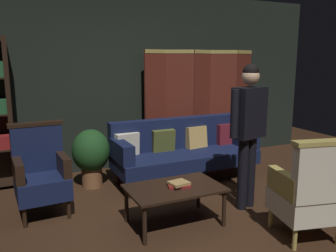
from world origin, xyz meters
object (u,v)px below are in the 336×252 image
(standing_figure, at_px, (249,123))
(book_red_leather, at_px, (179,185))
(armchair_gilt_accent, at_px, (310,192))
(coffee_table, at_px, (175,191))
(velvet_couch, at_px, (183,148))
(book_tan_leather, at_px, (179,183))
(potted_plant, at_px, (91,154))
(armchair_wing_left, at_px, (41,172))
(folding_screen, at_px, (201,104))

(standing_figure, height_order, book_red_leather, standing_figure)
(armchair_gilt_accent, height_order, standing_figure, standing_figure)
(coffee_table, xyz_separation_m, standing_figure, (0.97, 0.04, 0.65))
(velvet_couch, bearing_deg, armchair_gilt_accent, -82.65)
(book_tan_leather, bearing_deg, potted_plant, 111.06)
(velvet_couch, bearing_deg, armchair_wing_left, -169.17)
(velvet_couch, relative_size, coffee_table, 2.12)
(standing_figure, height_order, book_tan_leather, standing_figure)
(velvet_couch, height_order, book_tan_leather, velvet_couch)
(folding_screen, xyz_separation_m, coffee_table, (-1.49, -2.00, -0.61))
(armchair_wing_left, relative_size, book_tan_leather, 5.29)
(folding_screen, bearing_deg, velvet_couch, -135.46)
(armchair_wing_left, distance_m, potted_plant, 0.94)
(armchair_gilt_accent, xyz_separation_m, armchair_wing_left, (-2.30, 1.74, 0.00))
(book_tan_leather, bearing_deg, armchair_gilt_accent, -39.82)
(velvet_couch, distance_m, armchair_gilt_accent, 2.15)
(velvet_couch, bearing_deg, book_red_leather, -119.10)
(book_tan_leather, bearing_deg, velvet_couch, 60.90)
(coffee_table, relative_size, standing_figure, 0.59)
(folding_screen, height_order, armchair_wing_left, folding_screen)
(potted_plant, distance_m, book_red_leather, 1.63)
(armchair_gilt_accent, xyz_separation_m, standing_figure, (-0.08, 0.88, 0.54))
(standing_figure, bearing_deg, book_tan_leather, -177.01)
(folding_screen, xyz_separation_m, standing_figure, (-0.52, -1.96, 0.04))
(folding_screen, xyz_separation_m, armchair_wing_left, (-2.74, -1.10, -0.50))
(folding_screen, bearing_deg, potted_plant, -166.53)
(book_tan_leather, bearing_deg, folding_screen, 54.27)
(coffee_table, relative_size, armchair_gilt_accent, 0.96)
(potted_plant, bearing_deg, book_red_leather, -68.94)
(book_red_leather, distance_m, book_tan_leather, 0.03)
(armchair_gilt_accent, relative_size, armchair_wing_left, 1.00)
(armchair_wing_left, bearing_deg, coffee_table, -35.70)
(book_red_leather, relative_size, book_tan_leather, 1.18)
(standing_figure, height_order, potted_plant, standing_figure)
(standing_figure, bearing_deg, armchair_gilt_accent, -85.01)
(standing_figure, distance_m, book_red_leather, 1.10)
(coffee_table, height_order, potted_plant, potted_plant)
(folding_screen, bearing_deg, book_tan_leather, -125.73)
(armchair_wing_left, xyz_separation_m, book_tan_leather, (1.30, -0.91, -0.03))
(folding_screen, bearing_deg, standing_figure, -104.99)
(velvet_couch, bearing_deg, coffee_table, -120.80)
(armchair_gilt_accent, xyz_separation_m, book_red_leather, (-1.00, 0.83, -0.06))
(folding_screen, relative_size, velvet_couch, 0.99)
(folding_screen, height_order, book_red_leather, folding_screen)
(coffee_table, height_order, armchair_wing_left, armchair_wing_left)
(book_red_leather, height_order, book_tan_leather, book_tan_leather)
(coffee_table, height_order, book_tan_leather, book_tan_leather)
(folding_screen, distance_m, book_red_leather, 2.53)
(standing_figure, xyz_separation_m, book_red_leather, (-0.92, -0.05, -0.59))
(velvet_couch, xyz_separation_m, armchair_gilt_accent, (0.27, -2.13, 0.03))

